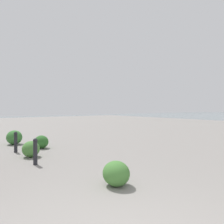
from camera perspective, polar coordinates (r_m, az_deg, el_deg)
name	(u,v)px	position (r m, az deg, el deg)	size (l,w,h in m)	color
bollard_near	(35,151)	(6.71, -19.87, -9.77)	(0.13, 0.13, 0.78)	#232328
bollard_mid	(16,142)	(8.77, -24.41, -7.22)	(0.13, 0.13, 0.78)	#232328
shrub_low	(14,137)	(10.68, -24.71, -6.20)	(0.75, 0.67, 0.64)	#387533
shrub_round	(116,173)	(4.74, 1.12, -16.13)	(0.63, 0.56, 0.53)	#477F38
shrub_wide	(41,142)	(9.28, -18.41, -7.60)	(0.62, 0.56, 0.53)	#2D6628
shrub_tall	(31,149)	(7.80, -20.90, -9.26)	(0.63, 0.57, 0.54)	#477F38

